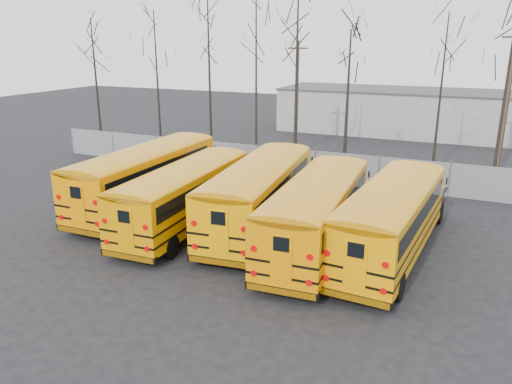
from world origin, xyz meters
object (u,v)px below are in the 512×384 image
at_px(bus_d, 318,208).
at_px(bus_a, 148,172).
at_px(utility_pole_left, 297,97).
at_px(bus_b, 187,191).
at_px(bus_c, 261,189).
at_px(bus_e, 393,214).
at_px(utility_pole_right, 507,102).

bearing_deg(bus_d, bus_a, 167.08).
bearing_deg(utility_pole_left, bus_b, -87.54).
height_order(bus_a, utility_pole_left, utility_pole_left).
relative_size(bus_c, utility_pole_left, 1.39).
distance_m(bus_b, utility_pole_left, 17.64).
bearing_deg(bus_d, bus_e, 6.44).
relative_size(utility_pole_left, utility_pole_right, 0.91).
bearing_deg(bus_a, bus_b, -26.30).
bearing_deg(bus_b, bus_a, 151.94).
xyz_separation_m(bus_b, bus_c, (3.24, 1.29, 0.12)).
xyz_separation_m(bus_a, bus_b, (3.42, -1.66, -0.15)).
xyz_separation_m(bus_d, bus_e, (3.02, 0.51, -0.01)).
distance_m(bus_c, utility_pole_right, 18.47).
distance_m(bus_a, bus_c, 6.67).
xyz_separation_m(bus_c, utility_pole_right, (10.55, 14.88, 2.92)).
distance_m(utility_pole_left, utility_pole_right, 14.59).
height_order(bus_a, bus_c, bus_a).
distance_m(bus_b, bus_c, 3.49).
relative_size(bus_b, bus_e, 0.97).
bearing_deg(bus_c, utility_pole_left, 97.98).
bearing_deg(bus_b, utility_pole_right, 47.41).
distance_m(bus_d, bus_e, 3.06).
bearing_deg(bus_c, bus_e, -13.31).
relative_size(bus_d, utility_pole_left, 1.34).
distance_m(bus_b, utility_pole_right, 21.47).
bearing_deg(utility_pole_left, bus_e, -58.81).
bearing_deg(utility_pole_left, bus_a, -99.62).
bearing_deg(bus_c, bus_b, -164.14).
bearing_deg(bus_d, bus_b, 176.49).
xyz_separation_m(bus_a, bus_c, (6.66, -0.37, -0.03)).
bearing_deg(bus_a, bus_e, -5.62).
distance_m(bus_b, bus_e, 9.52).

